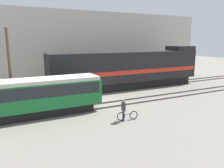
{
  "coord_description": "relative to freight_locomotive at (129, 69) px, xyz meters",
  "views": [
    {
      "loc": [
        -8.36,
        -19.5,
        6.07
      ],
      "look_at": [
        1.11,
        -0.6,
        1.8
      ],
      "focal_mm": 35.0,
      "sensor_mm": 36.0,
      "label": 1
    }
  ],
  "objects": [
    {
      "name": "building_backdrop",
      "position": [
        -5.89,
        8.74,
        2.59
      ],
      "size": [
        44.2,
        6.0,
        10.06
      ],
      "color": "#B7B2A8",
      "rests_on": "ground"
    },
    {
      "name": "ground_plane",
      "position": [
        -5.89,
        -4.1,
        -2.44
      ],
      "size": [
        120.0,
        120.0,
        0.0
      ],
      "primitive_type": "plane",
      "color": "slate"
    },
    {
      "name": "bicycle",
      "position": [
        -6.01,
        -9.81,
        -2.1
      ],
      "size": [
        1.69,
        0.5,
        0.73
      ],
      "color": "black",
      "rests_on": "ground"
    },
    {
      "name": "utility_pole_left",
      "position": [
        -13.76,
        -2.85,
        1.11
      ],
      "size": [
        0.25,
        0.25,
        7.11
      ],
      "color": "#4C3D2D",
      "rests_on": "ground"
    },
    {
      "name": "track_near",
      "position": [
        -5.89,
        -5.69,
        -2.37
      ],
      "size": [
        60.0,
        1.51,
        0.14
      ],
      "color": "#47423D",
      "rests_on": "ground"
    },
    {
      "name": "track_far",
      "position": [
        -5.89,
        0.0,
        -2.37
      ],
      "size": [
        60.0,
        1.51,
        0.14
      ],
      "color": "#47423D",
      "rests_on": "ground"
    },
    {
      "name": "streetcar",
      "position": [
        -12.49,
        -5.69,
        -0.71
      ],
      "size": [
        11.22,
        2.54,
        3.03
      ],
      "color": "black",
      "rests_on": "ground"
    },
    {
      "name": "freight_locomotive",
      "position": [
        0.0,
        0.0,
        0.0
      ],
      "size": [
        20.05,
        3.04,
        5.25
      ],
      "color": "black",
      "rests_on": "ground"
    },
    {
      "name": "person",
      "position": [
        -6.41,
        -9.89,
        -1.41
      ],
      "size": [
        0.28,
        0.39,
        1.7
      ],
      "color": "#232D4C",
      "rests_on": "ground"
    }
  ]
}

